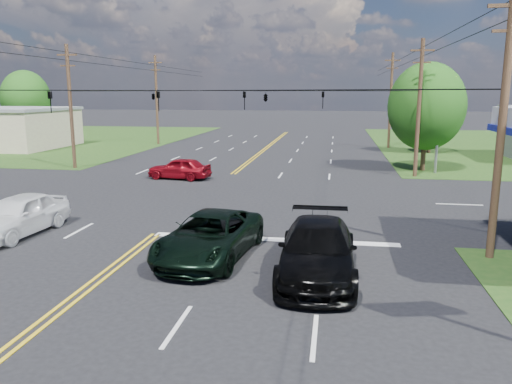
% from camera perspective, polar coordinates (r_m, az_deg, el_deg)
% --- Properties ---
extents(ground, '(280.00, 280.00, 0.00)m').
position_cam_1_polar(ground, '(28.95, -5.85, -0.49)').
color(ground, black).
rests_on(ground, ground).
extents(grass_nw, '(46.00, 48.00, 0.03)m').
position_cam_1_polar(grass_nw, '(73.18, -26.46, 5.51)').
color(grass_nw, '#1D4114').
rests_on(grass_nw, ground).
extents(stop_bar, '(10.00, 0.50, 0.02)m').
position_cam_1_polar(stop_bar, '(20.39, 2.04, -5.49)').
color(stop_bar, silver).
rests_on(stop_bar, ground).
extents(pole_se, '(1.60, 0.28, 9.50)m').
position_cam_1_polar(pole_se, '(19.24, 26.33, 7.25)').
color(pole_se, '#3F2A1A').
rests_on(pole_se, ground).
extents(pole_nw, '(1.60, 0.28, 9.50)m').
position_cam_1_polar(pole_nw, '(41.70, -20.43, 9.27)').
color(pole_nw, '#3F2A1A').
rests_on(pole_nw, ground).
extents(pole_ne, '(1.60, 0.28, 9.50)m').
position_cam_1_polar(pole_ne, '(36.82, 18.13, 9.24)').
color(pole_ne, '#3F2A1A').
rests_on(pole_ne, ground).
extents(pole_left_far, '(1.60, 0.28, 10.00)m').
position_cam_1_polar(pole_left_far, '(59.00, -11.29, 10.39)').
color(pole_left_far, '#3F2A1A').
rests_on(pole_left_far, ground).
extents(pole_right_far, '(1.60, 0.28, 10.00)m').
position_cam_1_polar(pole_right_far, '(55.66, 15.14, 10.17)').
color(pole_right_far, '#3F2A1A').
rests_on(pole_right_far, ground).
extents(span_wire_signals, '(26.00, 18.00, 1.13)m').
position_cam_1_polar(span_wire_signals, '(28.35, -6.10, 11.46)').
color(span_wire_signals, black).
rests_on(span_wire_signals, ground).
extents(power_lines, '(26.04, 100.00, 0.64)m').
position_cam_1_polar(power_lines, '(26.56, -7.39, 17.07)').
color(power_lines, black).
rests_on(power_lines, ground).
extents(tree_right_a, '(5.70, 5.70, 8.18)m').
position_cam_1_polar(tree_right_a, '(39.94, 18.90, 9.24)').
color(tree_right_a, '#3F2A1A').
rests_on(tree_right_a, ground).
extents(tree_right_b, '(4.94, 4.94, 7.09)m').
position_cam_1_polar(tree_right_b, '(52.21, 19.40, 8.84)').
color(tree_right_b, '#3F2A1A').
rests_on(tree_right_b, ground).
extents(tree_far_l, '(6.08, 6.08, 8.72)m').
position_cam_1_polar(tree_far_l, '(71.24, -24.84, 9.72)').
color(tree_far_l, '#3F2A1A').
rests_on(tree_far_l, ground).
extents(pickup_dkgreen, '(3.35, 6.13, 1.63)m').
position_cam_1_polar(pickup_dkgreen, '(18.07, -5.31, -5.06)').
color(pickup_dkgreen, black).
rests_on(pickup_dkgreen, ground).
extents(suv_black, '(2.51, 6.05, 1.75)m').
position_cam_1_polar(suv_black, '(16.39, 7.04, -6.60)').
color(suv_black, black).
rests_on(suv_black, ground).
extents(pickup_white, '(2.39, 5.16, 1.71)m').
position_cam_1_polar(pickup_white, '(23.20, -25.51, -2.35)').
color(pickup_white, white).
rests_on(pickup_white, ground).
extents(sedan_red, '(4.53, 2.29, 1.48)m').
position_cam_1_polar(sedan_red, '(34.93, -8.74, 2.69)').
color(sedan_red, maroon).
rests_on(sedan_red, ground).
extents(polesign_ne, '(1.97, 0.31, 7.13)m').
position_cam_1_polar(polesign_ne, '(38.85, 20.30, 9.93)').
color(polesign_ne, '#A5A5AA').
rests_on(polesign_ne, ground).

